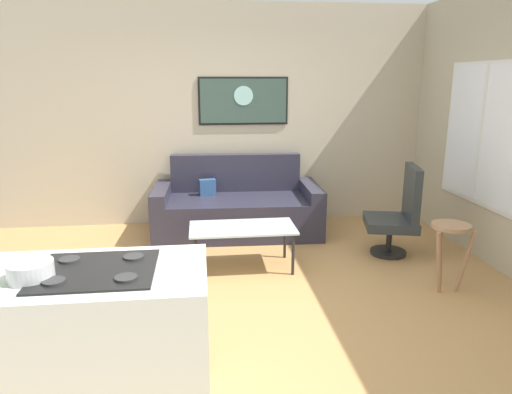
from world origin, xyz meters
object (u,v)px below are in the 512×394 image
(wall_painting, at_px, (243,101))
(mixing_bowl, at_px, (31,271))
(coffee_table, at_px, (242,230))
(bar_stool, at_px, (450,238))
(couch, at_px, (237,209))
(armchair, at_px, (399,214))

(wall_painting, bearing_deg, mixing_bowl, -110.32)
(coffee_table, relative_size, wall_painting, 0.91)
(bar_stool, distance_m, wall_painting, 3.07)
(bar_stool, relative_size, mixing_bowl, 2.81)
(coffee_table, xyz_separation_m, bar_stool, (1.79, -0.72, 0.09))
(bar_stool, height_order, mixing_bowl, mixing_bowl)
(coffee_table, xyz_separation_m, mixing_bowl, (-1.24, -2.16, 0.54))
(couch, height_order, mixing_bowl, mixing_bowl)
(wall_painting, bearing_deg, couch, -105.30)
(armchair, distance_m, wall_painting, 2.40)
(couch, bearing_deg, coffee_table, -91.72)
(coffee_table, xyz_separation_m, wall_painting, (0.17, 1.64, 1.19))
(bar_stool, relative_size, wall_painting, 0.54)
(bar_stool, distance_m, mixing_bowl, 3.39)
(coffee_table, height_order, mixing_bowl, mixing_bowl)
(couch, height_order, wall_painting, wall_painting)
(mixing_bowl, distance_m, wall_painting, 4.10)
(coffee_table, distance_m, wall_painting, 2.03)
(couch, relative_size, wall_painting, 1.78)
(wall_painting, bearing_deg, coffee_table, -95.87)
(wall_painting, bearing_deg, armchair, -43.57)
(bar_stool, bearing_deg, coffee_table, 158.20)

